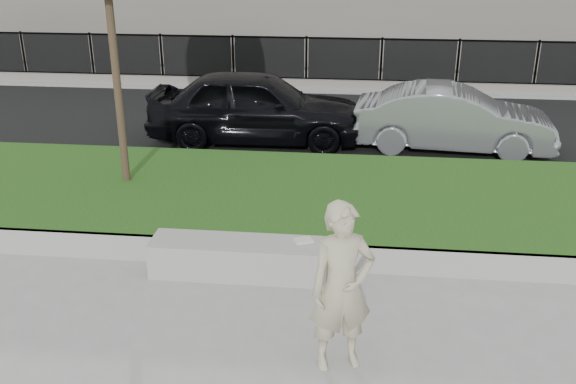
# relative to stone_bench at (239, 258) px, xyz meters

# --- Properties ---
(ground) EXTENTS (90.00, 90.00, 0.00)m
(ground) POSITION_rel_stone_bench_xyz_m (0.60, -0.80, -0.25)
(ground) COLOR gray
(ground) RESTS_ON ground
(grass_bank) EXTENTS (34.00, 4.00, 0.40)m
(grass_bank) POSITION_rel_stone_bench_xyz_m (0.60, 2.20, -0.05)
(grass_bank) COLOR #0D3711
(grass_bank) RESTS_ON ground
(grass_kerb) EXTENTS (34.00, 0.08, 0.40)m
(grass_kerb) POSITION_rel_stone_bench_xyz_m (0.60, 0.24, -0.05)
(grass_kerb) COLOR gray
(grass_kerb) RESTS_ON ground
(street) EXTENTS (34.00, 7.00, 0.04)m
(street) POSITION_rel_stone_bench_xyz_m (0.60, 7.70, -0.23)
(street) COLOR black
(street) RESTS_ON ground
(far_pavement) EXTENTS (34.00, 3.00, 0.12)m
(far_pavement) POSITION_rel_stone_bench_xyz_m (0.60, 12.20, -0.19)
(far_pavement) COLOR gray
(far_pavement) RESTS_ON ground
(iron_fence) EXTENTS (32.00, 0.30, 1.50)m
(iron_fence) POSITION_rel_stone_bench_xyz_m (0.60, 11.20, 0.29)
(iron_fence) COLOR slate
(iron_fence) RESTS_ON far_pavement
(stone_bench) EXTENTS (2.45, 0.61, 0.50)m
(stone_bench) POSITION_rel_stone_bench_xyz_m (0.00, 0.00, 0.00)
(stone_bench) COLOR gray
(stone_bench) RESTS_ON ground
(man) EXTENTS (0.82, 0.68, 1.94)m
(man) POSITION_rel_stone_bench_xyz_m (1.46, -1.87, 0.72)
(man) COLOR #B7AF8D
(man) RESTS_ON ground
(book) EXTENTS (0.30, 0.26, 0.03)m
(book) POSITION_rel_stone_bench_xyz_m (0.89, 0.11, 0.26)
(book) COLOR beige
(book) RESTS_ON stone_bench
(car_dark) EXTENTS (4.81, 2.01, 1.62)m
(car_dark) POSITION_rel_stone_bench_xyz_m (-0.68, 5.96, 0.60)
(car_dark) COLOR black
(car_dark) RESTS_ON street
(car_silver) EXTENTS (4.30, 1.83, 1.38)m
(car_silver) POSITION_rel_stone_bench_xyz_m (3.61, 5.83, 0.48)
(car_silver) COLOR gray
(car_silver) RESTS_ON street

